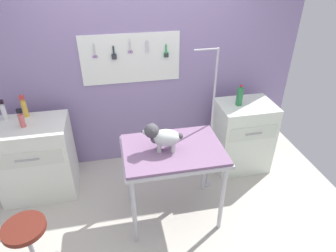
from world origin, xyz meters
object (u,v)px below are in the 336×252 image
(counter_left, at_px, (37,159))
(stool, at_px, (26,235))
(grooming_table, at_px, (173,156))
(grooming_arm, at_px, (210,129))
(dog, at_px, (162,136))
(cabinet_right, at_px, (242,136))
(soda_bottle, at_px, (240,96))
(shampoo_bottle, at_px, (24,107))

(counter_left, height_order, stool, counter_left)
(grooming_table, xyz_separation_m, counter_left, (-1.45, 0.68, -0.33))
(grooming_arm, relative_size, stool, 2.95)
(dog, height_order, counter_left, dog)
(cabinet_right, xyz_separation_m, soda_bottle, (-0.11, 0.01, 0.58))
(grooming_table, relative_size, cabinet_right, 1.08)
(grooming_table, distance_m, stool, 1.45)
(grooming_table, bearing_deg, stool, -162.70)
(grooming_table, xyz_separation_m, cabinet_right, (1.06, 0.66, -0.33))
(stool, bearing_deg, counter_left, 95.38)
(shampoo_bottle, height_order, soda_bottle, shampoo_bottle)
(grooming_arm, xyz_separation_m, soda_bottle, (0.45, 0.30, 0.23))
(grooming_arm, distance_m, dog, 0.75)
(dog, xyz_separation_m, soda_bottle, (1.06, 0.67, 0.01))
(dog, relative_size, soda_bottle, 1.49)
(counter_left, distance_m, shampoo_bottle, 0.60)
(dog, xyz_separation_m, stool, (-1.24, -0.42, -0.55))
(counter_left, bearing_deg, stool, -84.62)
(grooming_table, bearing_deg, grooming_arm, 36.24)
(grooming_table, relative_size, dog, 2.61)
(counter_left, distance_m, cabinet_right, 2.51)
(grooming_arm, relative_size, shampoo_bottle, 6.66)
(counter_left, height_order, cabinet_right, counter_left)
(grooming_table, xyz_separation_m, grooming_arm, (0.51, 0.37, 0.01))
(grooming_table, height_order, counter_left, counter_left)
(grooming_table, distance_m, dog, 0.26)
(grooming_table, relative_size, shampoo_bottle, 3.85)
(dog, xyz_separation_m, counter_left, (-1.34, 0.68, -0.57))
(grooming_table, xyz_separation_m, shampoo_bottle, (-1.49, 0.88, 0.24))
(counter_left, height_order, soda_bottle, soda_bottle)
(dog, height_order, cabinet_right, dog)
(cabinet_right, relative_size, soda_bottle, 3.59)
(grooming_arm, height_order, stool, grooming_arm)
(grooming_table, height_order, cabinet_right, cabinet_right)
(stool, height_order, soda_bottle, soda_bottle)
(cabinet_right, bearing_deg, soda_bottle, 174.56)
(soda_bottle, bearing_deg, dog, -147.91)
(cabinet_right, bearing_deg, shampoo_bottle, 175.13)
(grooming_arm, xyz_separation_m, cabinet_right, (0.55, 0.29, -0.35))
(grooming_arm, distance_m, stool, 2.04)
(dog, bearing_deg, soda_bottle, 32.09)
(dog, bearing_deg, shampoo_bottle, 147.59)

